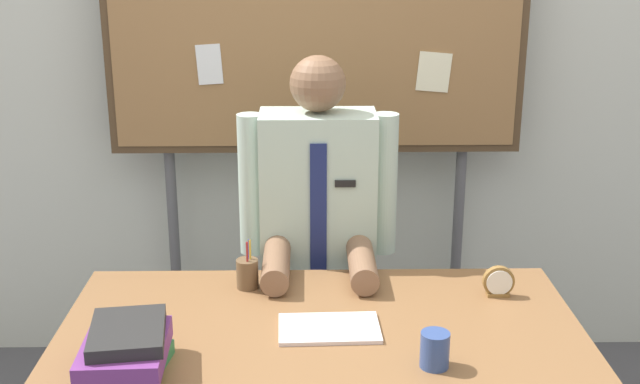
{
  "coord_description": "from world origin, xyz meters",
  "views": [
    {
      "loc": [
        -0.04,
        -2.07,
        1.81
      ],
      "look_at": [
        0.0,
        0.18,
        1.08
      ],
      "focal_mm": 45.1,
      "sensor_mm": 36.0,
      "label": 1
    }
  ],
  "objects_px": {
    "coffee_mug": "(435,350)",
    "pen_holder": "(247,273)",
    "desk": "(321,355)",
    "desk_clock": "(498,283)",
    "open_notebook": "(329,328)",
    "book_stack": "(126,350)",
    "person": "(318,268)"
  },
  "relations": [
    {
      "from": "desk",
      "to": "book_stack",
      "type": "bearing_deg",
      "value": -153.9
    },
    {
      "from": "desk_clock",
      "to": "pen_holder",
      "type": "height_order",
      "value": "pen_holder"
    },
    {
      "from": "book_stack",
      "to": "person",
      "type": "bearing_deg",
      "value": 59.01
    },
    {
      "from": "coffee_mug",
      "to": "pen_holder",
      "type": "distance_m",
      "value": 0.72
    },
    {
      "from": "desk",
      "to": "book_stack",
      "type": "distance_m",
      "value": 0.58
    },
    {
      "from": "open_notebook",
      "to": "desk",
      "type": "bearing_deg",
      "value": 138.49
    },
    {
      "from": "coffee_mug",
      "to": "desk",
      "type": "bearing_deg",
      "value": 142.36
    },
    {
      "from": "open_notebook",
      "to": "desk_clock",
      "type": "xyz_separation_m",
      "value": [
        0.53,
        0.22,
        0.04
      ]
    },
    {
      "from": "desk",
      "to": "desk_clock",
      "type": "xyz_separation_m",
      "value": [
        0.55,
        0.2,
        0.13
      ]
    },
    {
      "from": "book_stack",
      "to": "desk_clock",
      "type": "bearing_deg",
      "value": 22.85
    },
    {
      "from": "desk",
      "to": "person",
      "type": "height_order",
      "value": "person"
    },
    {
      "from": "desk",
      "to": "coffee_mug",
      "type": "height_order",
      "value": "coffee_mug"
    },
    {
      "from": "open_notebook",
      "to": "desk_clock",
      "type": "distance_m",
      "value": 0.58
    },
    {
      "from": "book_stack",
      "to": "coffee_mug",
      "type": "relative_size",
      "value": 2.94
    },
    {
      "from": "desk_clock",
      "to": "pen_holder",
      "type": "bearing_deg",
      "value": 174.46
    },
    {
      "from": "book_stack",
      "to": "coffee_mug",
      "type": "bearing_deg",
      "value": 1.53
    },
    {
      "from": "book_stack",
      "to": "pen_holder",
      "type": "relative_size",
      "value": 1.79
    },
    {
      "from": "desk",
      "to": "desk_clock",
      "type": "relative_size",
      "value": 15.33
    },
    {
      "from": "coffee_mug",
      "to": "pen_holder",
      "type": "bearing_deg",
      "value": 136.11
    },
    {
      "from": "desk_clock",
      "to": "coffee_mug",
      "type": "bearing_deg",
      "value": -121.93
    },
    {
      "from": "desk",
      "to": "desk_clock",
      "type": "height_order",
      "value": "desk_clock"
    },
    {
      "from": "book_stack",
      "to": "pen_holder",
      "type": "distance_m",
      "value": 0.59
    },
    {
      "from": "desk",
      "to": "coffee_mug",
      "type": "relative_size",
      "value": 15.48
    },
    {
      "from": "desk",
      "to": "desk_clock",
      "type": "bearing_deg",
      "value": 19.78
    },
    {
      "from": "book_stack",
      "to": "pen_holder",
      "type": "height_order",
      "value": "pen_holder"
    },
    {
      "from": "pen_holder",
      "to": "book_stack",
      "type": "bearing_deg",
      "value": -117.58
    },
    {
      "from": "open_notebook",
      "to": "desk_clock",
      "type": "relative_size",
      "value": 2.93
    },
    {
      "from": "desk_clock",
      "to": "book_stack",
      "type": "bearing_deg",
      "value": -157.15
    },
    {
      "from": "desk",
      "to": "open_notebook",
      "type": "height_order",
      "value": "open_notebook"
    },
    {
      "from": "open_notebook",
      "to": "coffee_mug",
      "type": "relative_size",
      "value": 2.96
    },
    {
      "from": "desk_clock",
      "to": "coffee_mug",
      "type": "height_order",
      "value": "same"
    },
    {
      "from": "desk_clock",
      "to": "coffee_mug",
      "type": "xyz_separation_m",
      "value": [
        -0.26,
        -0.42,
        0.0
      ]
    }
  ]
}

